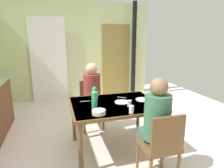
% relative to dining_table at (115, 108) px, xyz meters
% --- Properties ---
extents(ground_plane, '(7.14, 7.14, 0.00)m').
position_rel_dining_table_xyz_m(ground_plane, '(-0.29, 0.07, -0.65)').
color(ground_plane, silver).
extents(wall_back, '(4.22, 0.10, 2.57)m').
position_rel_dining_table_xyz_m(wall_back, '(-0.29, 2.82, 0.63)').
color(wall_back, beige).
rests_on(wall_back, ground_plane).
extents(door_wooden, '(0.80, 0.05, 2.00)m').
position_rel_dining_table_xyz_m(door_wooden, '(0.87, 2.74, 0.35)').
color(door_wooden, olive).
rests_on(door_wooden, ground_plane).
extents(stove_pipe_column, '(0.12, 0.12, 2.57)m').
position_rel_dining_table_xyz_m(stove_pipe_column, '(1.30, 2.47, 0.63)').
color(stove_pipe_column, black).
rests_on(stove_pipe_column, ground_plane).
extents(curtain_panel, '(0.90, 0.03, 2.16)m').
position_rel_dining_table_xyz_m(curtain_panel, '(-0.95, 2.72, 0.43)').
color(curtain_panel, white).
rests_on(curtain_panel, ground_plane).
extents(dining_table, '(1.26, 0.98, 0.72)m').
position_rel_dining_table_xyz_m(dining_table, '(0.00, 0.00, 0.00)').
color(dining_table, brown).
rests_on(dining_table, ground_plane).
extents(chair_near_diner, '(0.40, 0.40, 0.87)m').
position_rel_dining_table_xyz_m(chair_near_diner, '(0.28, -0.84, -0.15)').
color(chair_near_diner, brown).
rests_on(chair_near_diner, ground_plane).
extents(chair_far_diner, '(0.40, 0.40, 0.87)m').
position_rel_dining_table_xyz_m(chair_far_diner, '(-0.20, 0.84, -0.15)').
color(chair_far_diner, brown).
rests_on(chair_far_diner, ground_plane).
extents(person_near_diner, '(0.30, 0.37, 0.77)m').
position_rel_dining_table_xyz_m(person_near_diner, '(0.28, -0.71, 0.13)').
color(person_near_diner, '#415F53').
rests_on(person_near_diner, ground_plane).
extents(person_far_diner, '(0.30, 0.37, 0.77)m').
position_rel_dining_table_xyz_m(person_far_diner, '(-0.20, 0.71, 0.13)').
color(person_far_diner, maroon).
rests_on(person_far_diner, ground_plane).
extents(water_bottle_green_near, '(0.07, 0.07, 0.27)m').
position_rel_dining_table_xyz_m(water_bottle_green_near, '(-0.29, 0.04, 0.20)').
color(water_bottle_green_near, '#39916E').
rests_on(water_bottle_green_near, dining_table).
extents(water_bottle_green_far, '(0.08, 0.08, 0.26)m').
position_rel_dining_table_xyz_m(water_bottle_green_far, '(-0.32, -0.13, 0.19)').
color(water_bottle_green_far, '#329F5A').
rests_on(water_bottle_green_far, dining_table).
extents(serving_bowl_center, '(0.17, 0.17, 0.05)m').
position_rel_dining_table_xyz_m(serving_bowl_center, '(-0.31, -0.34, 0.10)').
color(serving_bowl_center, beige).
rests_on(serving_bowl_center, dining_table).
extents(dinner_plate_near_left, '(0.21, 0.21, 0.01)m').
position_rel_dining_table_xyz_m(dinner_plate_near_left, '(0.45, 0.02, 0.08)').
color(dinner_plate_near_left, white).
rests_on(dinner_plate_near_left, dining_table).
extents(dinner_plate_near_right, '(0.20, 0.20, 0.01)m').
position_rel_dining_table_xyz_m(dinner_plate_near_right, '(0.44, -0.32, 0.08)').
color(dinner_plate_near_right, white).
rests_on(dinner_plate_near_right, dining_table).
extents(dinner_plate_far_center, '(0.21, 0.21, 0.01)m').
position_rel_dining_table_xyz_m(dinner_plate_far_center, '(0.11, 0.00, 0.08)').
color(dinner_plate_far_center, white).
rests_on(dinner_plate_far_center, dining_table).
extents(drinking_glass_by_near_diner, '(0.06, 0.06, 0.10)m').
position_rel_dining_table_xyz_m(drinking_glass_by_near_diner, '(0.08, -0.43, 0.12)').
color(drinking_glass_by_near_diner, silver).
rests_on(drinking_glass_by_near_diner, dining_table).
extents(drinking_glass_by_far_diner, '(0.06, 0.06, 0.11)m').
position_rel_dining_table_xyz_m(drinking_glass_by_far_diner, '(-0.22, 0.29, 0.12)').
color(drinking_glass_by_far_diner, silver).
rests_on(drinking_glass_by_far_diner, dining_table).
extents(drinking_glass_spare_center, '(0.06, 0.06, 0.09)m').
position_rel_dining_table_xyz_m(drinking_glass_spare_center, '(0.15, -0.19, 0.11)').
color(drinking_glass_spare_center, silver).
rests_on(drinking_glass_spare_center, dining_table).
extents(cutlery_knife_near, '(0.15, 0.02, 0.00)m').
position_rel_dining_table_xyz_m(cutlery_knife_near, '(-0.40, 0.20, 0.07)').
color(cutlery_knife_near, silver).
rests_on(cutlery_knife_near, dining_table).
extents(cutlery_fork_near, '(0.14, 0.09, 0.00)m').
position_rel_dining_table_xyz_m(cutlery_fork_near, '(0.18, 0.23, 0.07)').
color(cutlery_fork_near, silver).
rests_on(cutlery_fork_near, dining_table).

